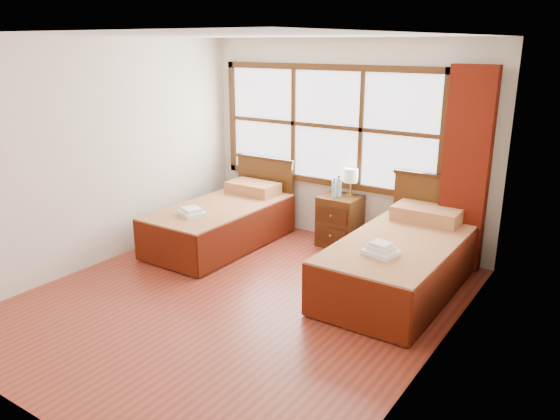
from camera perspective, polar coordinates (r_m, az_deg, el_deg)
The scene contains 15 objects.
floor at distance 5.71m, azimuth -4.36°, elevation -9.35°, with size 4.50×4.50×0.00m, color maroon.
ceiling at distance 5.11m, azimuth -5.05°, elevation 17.71°, with size 4.50×4.50×0.00m, color white.
wall_back at distance 7.12m, azimuth 6.75°, elevation 6.98°, with size 4.00×4.00×0.00m, color silver.
wall_left at distance 6.67m, azimuth -18.30°, elevation 5.55°, with size 4.50×4.50×0.00m, color silver.
wall_right at distance 4.34m, azimuth 16.43°, elevation -0.22°, with size 4.50×4.50×0.00m, color silver.
window at distance 7.17m, azimuth 4.88°, elevation 8.73°, with size 3.16×0.06×1.56m.
curtain at distance 6.45m, azimuth 18.85°, elevation 3.93°, with size 0.50×0.16×2.30m, color #5E1509.
bed_left at distance 7.15m, azimuth -5.93°, elevation -1.18°, with size 1.03×2.05×1.00m.
bed_right at distance 5.96m, azimuth 12.61°, elevation -5.13°, with size 1.10×2.13×1.07m.
nightstand at distance 7.09m, azimuth 6.25°, elevation -1.14°, with size 0.49×0.49×0.66m.
towels_left at distance 6.69m, azimuth -9.18°, elevation -0.20°, with size 0.37×0.35×0.09m.
towels_right at distance 5.37m, azimuth 10.49°, elevation -4.11°, with size 0.35×0.32×0.13m.
lamp at distance 7.02m, azimuth 7.44°, elevation 3.53°, with size 0.18×0.18×0.35m.
bottle_near at distance 6.94m, azimuth 5.67°, elevation 2.27°, with size 0.06×0.06×0.24m.
bottle_far at distance 6.97m, azimuth 6.15°, elevation 2.43°, with size 0.07×0.07×0.27m.
Camera 1 is at (3.21, -3.98, 2.55)m, focal length 35.00 mm.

